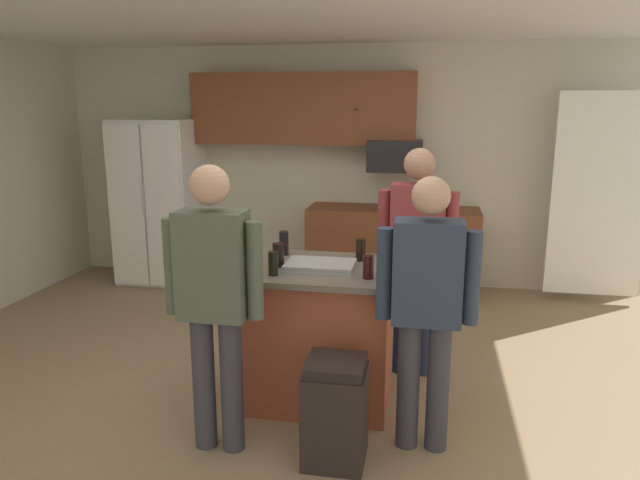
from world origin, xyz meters
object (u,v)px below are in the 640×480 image
Objects in this scene: person_guest_by_door at (427,298)px; glass_short_whisky at (273,263)px; refrigerator at (160,202)px; kitchen_island at (312,333)px; person_guest_left at (214,291)px; glass_stout_tall at (284,243)px; serving_tray at (320,265)px; tumbler_amber at (368,267)px; trash_bin at (335,411)px; glass_pilsner at (278,255)px; person_elder_center at (417,247)px; glass_dark_ale at (361,250)px; microwave_over_range at (395,156)px.

glass_short_whisky is at bearing 18.98° from person_guest_by_door.
kitchen_island is at bearing -47.82° from refrigerator.
glass_short_whisky is at bearing -53.08° from refrigerator.
person_guest_left is (-0.42, -0.68, 0.48)m from kitchen_island.
serving_tray is (0.32, -0.30, -0.06)m from glass_stout_tall.
trash_bin is (-0.12, -0.48, -0.71)m from tumbler_amber.
glass_pilsner is (2.02, -2.51, 0.11)m from refrigerator.
trash_bin is at bearing -51.56° from refrigerator.
person_guest_by_door is (0.08, -1.00, -0.05)m from person_elder_center.
glass_short_whisky reaches higher than serving_tray.
person_guest_left is at bearing -149.66° from tumbler_amber.
person_guest_by_door is at bearing -23.13° from glass_pilsner.
refrigerator is at bearing 138.22° from glass_dark_ale.
kitchen_island is (2.23, -2.46, -0.43)m from refrigerator.
serving_tray is (0.28, 0.01, -0.06)m from glass_pilsner.
refrigerator reaches higher than person_elder_center.
refrigerator is at bearing -12.89° from person_guest_by_door.
glass_pilsner is 0.28m from serving_tray.
person_guest_left is 0.99× the size of person_elder_center.
glass_dark_ale is 1.02× the size of tumbler_amber.
person_guest_left is 0.96m from glass_stout_tall.
refrigerator reaches higher than person_guest_left.
serving_tray is at bearing 107.65° from trash_bin.
refrigerator is 4.07m from trash_bin.
person_elder_center is at bearing 44.25° from serving_tray.
person_elder_center is 10.76× the size of glass_pilsner.
person_guest_left is at bearing -100.15° from glass_stout_tall.
tumbler_amber is (-0.27, -0.74, 0.04)m from person_elder_center.
glass_stout_tall is 1.08× the size of glass_pilsner.
kitchen_island is 0.58m from glass_pilsner.
refrigerator is 1.08× the size of person_elder_center.
kitchen_island is 0.74× the size of person_guest_by_door.
refrigerator is at bearing 126.92° from glass_short_whisky.
glass_dark_ale is at bearing 26.44° from glass_pilsner.
glass_dark_ale is at bearing -5.94° from glass_stout_tall.
microwave_over_range is at bearing 2.60° from refrigerator.
person_guest_left reaches higher than glass_dark_ale.
person_guest_left is 2.73× the size of trash_bin.
person_guest_by_door reaches higher than tumbler_amber.
refrigerator is 4.12× the size of serving_tray.
microwave_over_range is 2.41m from glass_dark_ale.
microwave_over_range reaches higher than glass_pilsner.
person_guest_by_door reaches higher than glass_stout_tall.
refrigerator is at bearing 61.55° from person_guest_left.
glass_pilsner is at bearing -102.52° from microwave_over_range.
person_elder_center reaches higher than glass_short_whisky.
tumbler_amber is at bearing -35.97° from glass_stout_tall.
tumbler_amber is 0.93× the size of glass_pilsner.
person_guest_left is 0.80m from serving_tray.
glass_stout_tall is at bearing -48.03° from refrigerator.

